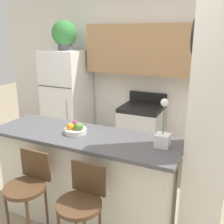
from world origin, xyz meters
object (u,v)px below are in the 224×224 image
at_px(potted_plant_on_fridge, 64,34).
at_px(fruit_bowl, 76,129).
at_px(refrigerator, 68,101).
at_px(bar_stool_right, 82,204).
at_px(orchid_vase, 163,135).
at_px(trash_bin, 89,147).
at_px(bar_stool_left, 28,187).
at_px(stove_range, 141,133).

relative_size(potted_plant_on_fridge, fruit_bowl, 2.12).
bearing_deg(refrigerator, bar_stool_right, -53.60).
bearing_deg(orchid_vase, fruit_bowl, -176.55).
bearing_deg(trash_bin, orchid_vase, -40.43).
bearing_deg(orchid_vase, refrigerator, 143.47).
relative_size(refrigerator, fruit_bowl, 7.74).
bearing_deg(bar_stool_right, bar_stool_left, 180.00).
xyz_separation_m(bar_stool_right, fruit_bowl, (-0.38, 0.53, 0.42)).
bearing_deg(bar_stool_left, trash_bin, 102.97).
distance_m(refrigerator, stove_range, 1.40).
relative_size(stove_range, potted_plant_on_fridge, 2.27).
distance_m(orchid_vase, trash_bin, 2.19).
bearing_deg(stove_range, potted_plant_on_fridge, -177.99).
distance_m(refrigerator, bar_stool_right, 2.62).
distance_m(potted_plant_on_fridge, fruit_bowl, 2.16).
xyz_separation_m(refrigerator, bar_stool_right, (1.55, -2.10, -0.22)).
xyz_separation_m(bar_stool_right, orchid_vase, (0.50, 0.58, 0.49)).
bearing_deg(trash_bin, stove_range, 20.11).
xyz_separation_m(potted_plant_on_fridge, orchid_vase, (2.05, -1.52, -0.84)).
height_order(potted_plant_on_fridge, orchid_vase, potted_plant_on_fridge).
height_order(stove_range, orchid_vase, orchid_vase).
xyz_separation_m(potted_plant_on_fridge, trash_bin, (0.55, -0.24, -1.78)).
relative_size(stove_range, orchid_vase, 2.41).
bearing_deg(trash_bin, bar_stool_left, -77.03).
bearing_deg(stove_range, refrigerator, -177.98).
bearing_deg(fruit_bowl, bar_stool_left, -110.15).
height_order(stove_range, bar_stool_right, stove_range).
relative_size(stove_range, bar_stool_right, 1.12).
distance_m(bar_stool_left, trash_bin, 1.96).
bearing_deg(fruit_bowl, bar_stool_right, -54.47).
height_order(refrigerator, stove_range, refrigerator).
distance_m(bar_stool_right, fruit_bowl, 0.77).
relative_size(bar_stool_left, bar_stool_right, 1.00).
relative_size(refrigerator, potted_plant_on_fridge, 3.65).
height_order(refrigerator, fruit_bowl, refrigerator).
relative_size(fruit_bowl, trash_bin, 0.58).
distance_m(bar_stool_left, fruit_bowl, 0.70).
distance_m(stove_range, trash_bin, 0.88).
xyz_separation_m(stove_range, fruit_bowl, (-0.17, -1.62, 0.60)).
height_order(stove_range, bar_stool_left, stove_range).
height_order(orchid_vase, fruit_bowl, orchid_vase).
height_order(fruit_bowl, trash_bin, fruit_bowl).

